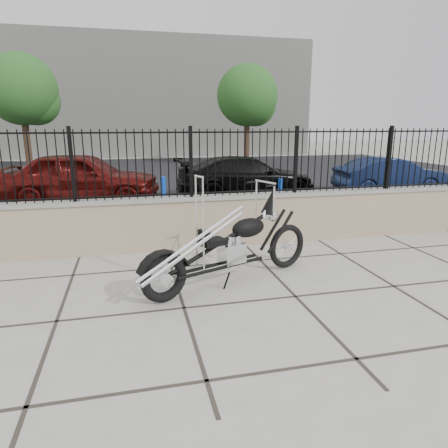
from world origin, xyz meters
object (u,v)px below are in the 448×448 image
car_blue (390,175)px  car_black (247,177)px  car_red (82,178)px  chopper_motorcycle (229,229)px

car_blue → car_black: bearing=88.7°
car_red → car_black: car_red is taller
chopper_motorcycle → car_black: chopper_motorcycle is taller
car_blue → car_red: bearing=90.7°
car_black → car_blue: (4.80, -0.44, -0.04)m
chopper_motorcycle → car_black: 7.07m
car_red → chopper_motorcycle: bearing=-147.9°
car_red → car_blue: car_red is taller
chopper_motorcycle → car_red: (-2.65, 6.81, -0.07)m
chopper_motorcycle → car_red: size_ratio=0.62×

